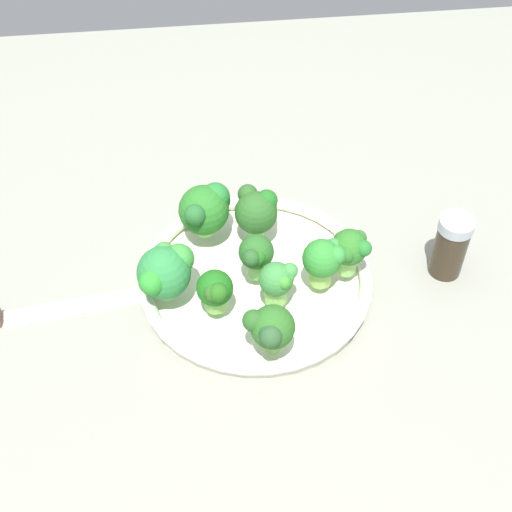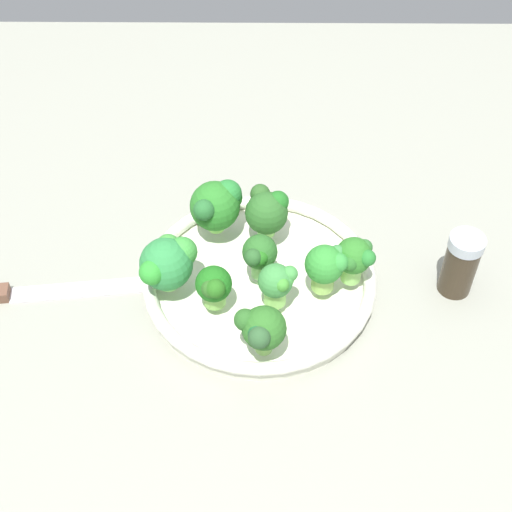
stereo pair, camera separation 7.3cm
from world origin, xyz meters
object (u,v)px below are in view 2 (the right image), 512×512
(broccoli_floret_0, at_px, (213,205))
(broccoli_floret_4, at_px, (257,329))
(broccoli_floret_6, at_px, (264,211))
(broccoli_floret_8, at_px, (164,262))
(broccoli_floret_1, at_px, (209,286))
(broccoli_floret_5, at_px, (273,283))
(broccoli_floret_3, at_px, (252,254))
(broccoli_floret_2, at_px, (351,258))
(pepper_shaker, at_px, (457,264))
(bowl, at_px, (256,280))
(broccoli_floret_7, at_px, (323,265))
(knife, at_px, (5,294))

(broccoli_floret_0, height_order, broccoli_floret_4, broccoli_floret_0)
(broccoli_floret_6, height_order, broccoli_floret_8, broccoli_floret_8)
(broccoli_floret_1, height_order, broccoli_floret_5, broccoli_floret_5)
(broccoli_floret_3, bearing_deg, broccoli_floret_2, 177.84)
(broccoli_floret_4, distance_m, pepper_shaker, 0.28)
(bowl, xyz_separation_m, broccoli_floret_7, (-0.08, 0.02, 0.05))
(broccoli_floret_1, relative_size, broccoli_floret_5, 0.95)
(broccoli_floret_3, height_order, knife, broccoli_floret_3)
(bowl, height_order, broccoli_floret_6, broccoli_floret_6)
(broccoli_floret_1, distance_m, broccoli_floret_8, 0.07)
(broccoli_floret_2, xyz_separation_m, broccoli_floret_3, (0.12, -0.00, -0.00))
(broccoli_floret_3, relative_size, pepper_shaker, 0.69)
(broccoli_floret_5, relative_size, pepper_shaker, 0.65)
(broccoli_floret_0, xyz_separation_m, pepper_shaker, (-0.30, 0.08, -0.03))
(broccoli_floret_7, bearing_deg, broccoli_floret_0, -36.75)
(broccoli_floret_4, xyz_separation_m, broccoli_floret_6, (-0.01, -0.19, -0.00))
(bowl, bearing_deg, broccoli_floret_2, 174.88)
(broccoli_floret_8, height_order, knife, broccoli_floret_8)
(broccoli_floret_3, xyz_separation_m, broccoli_floret_5, (-0.02, 0.04, -0.00))
(broccoli_floret_2, bearing_deg, broccoli_floret_4, 44.31)
(broccoli_floret_1, bearing_deg, bowl, -136.24)
(knife, distance_m, pepper_shaker, 0.57)
(broccoli_floret_5, bearing_deg, broccoli_floret_7, -157.76)
(broccoli_floret_2, distance_m, broccoli_floret_8, 0.22)
(pepper_shaker, bearing_deg, broccoli_floret_7, 8.40)
(bowl, height_order, broccoli_floret_4, broccoli_floret_4)
(bowl, bearing_deg, broccoli_floret_3, 53.46)
(broccoli_floret_0, bearing_deg, bowl, 125.32)
(bowl, distance_m, pepper_shaker, 0.25)
(broccoli_floret_6, distance_m, broccoli_floret_7, 0.12)
(broccoli_floret_1, bearing_deg, broccoli_floret_5, -176.40)
(broccoli_floret_0, height_order, broccoli_floret_5, broccoli_floret_0)
(broccoli_floret_2, bearing_deg, broccoli_floret_5, 21.55)
(broccoli_floret_5, bearing_deg, broccoli_floret_6, -84.64)
(bowl, xyz_separation_m, pepper_shaker, (-0.25, -0.00, 0.03))
(broccoli_floret_8, bearing_deg, bowl, -169.91)
(broccoli_floret_2, bearing_deg, pepper_shaker, -174.79)
(broccoli_floret_4, distance_m, broccoli_floret_6, 0.19)
(pepper_shaker, bearing_deg, broccoli_floret_0, -14.10)
(broccoli_floret_1, xyz_separation_m, knife, (0.26, -0.04, -0.06))
(knife, bearing_deg, broccoli_floret_3, -178.02)
(broccoli_floret_1, bearing_deg, knife, -7.63)
(bowl, xyz_separation_m, broccoli_floret_3, (0.00, 0.01, 0.05))
(broccoli_floret_7, bearing_deg, broccoli_floret_1, 12.20)
(broccoli_floret_7, bearing_deg, knife, -0.90)
(broccoli_floret_6, bearing_deg, broccoli_floret_3, 80.11)
(broccoli_floret_4, bearing_deg, broccoli_floret_7, -128.88)
(bowl, relative_size, broccoli_floret_2, 4.60)
(broccoli_floret_4, height_order, broccoli_floret_8, broccoli_floret_8)
(bowl, distance_m, broccoli_floret_8, 0.12)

